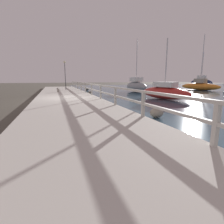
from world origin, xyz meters
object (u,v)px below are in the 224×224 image
Objects in this scene: dock_lamp at (65,68)px; sailboat_gray at (136,86)px; sailboat_navy at (201,83)px; sailboat_orange at (200,86)px; mooring_bollard at (58,90)px; sailboat_red at (165,92)px.

sailboat_gray reaches higher than dock_lamp.
sailboat_navy is 8.29m from sailboat_orange.
sailboat_navy reaches higher than mooring_bollard.
sailboat_orange is (17.83, -2.62, -2.16)m from dock_lamp.
sailboat_orange is (-5.93, -5.78, -0.27)m from sailboat_navy.
sailboat_navy reaches higher than sailboat_gray.
mooring_bollard is at bearing 164.96° from sailboat_orange.
sailboat_red is (6.75, -10.33, -2.20)m from dock_lamp.
mooring_bollard is 4.45m from dock_lamp.
dock_lamp is at bearing 158.24° from sailboat_gray.
sailboat_orange is (18.81, 1.07, 0.12)m from mooring_bollard.
sailboat_navy is at bearing 21.80° from sailboat_red.
sailboat_orange reaches higher than dock_lamp.
dock_lamp is at bearing 153.33° from sailboat_orange.
sailboat_gray is 16.82m from sailboat_navy.
sailboat_navy is 0.84× the size of sailboat_orange.
sailboat_orange is (11.08, 7.71, 0.04)m from sailboat_red.
sailboat_navy is at bearing 17.69° from sailboat_gray.
mooring_bollard is 0.10× the size of sailboat_red.
sailboat_red is at bearing -40.67° from mooring_bollard.
sailboat_red is 0.63× the size of sailboat_orange.
sailboat_red reaches higher than mooring_bollard.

